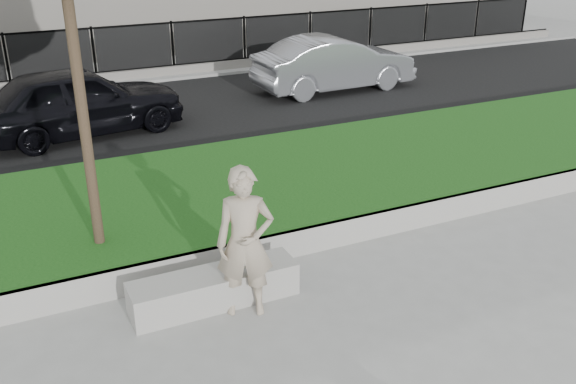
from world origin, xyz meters
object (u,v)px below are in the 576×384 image
book (246,263)px  car_silver (334,63)px  stone_bench (214,288)px  man (245,243)px  car_dark (79,101)px

book → car_silver: 10.12m
car_silver → book: bearing=142.7°
stone_bench → man: (0.30, -0.31, 0.71)m
car_silver → car_dark: bearing=96.4°
stone_bench → car_dark: car_dark is taller
car_dark → car_silver: size_ratio=1.00×
stone_bench → car_dark: 7.34m
man → book: man is taller
book → car_dark: bearing=103.5°
man → car_silver: (5.99, 8.60, -0.17)m
book → car_silver: car_silver is taller
stone_bench → man: size_ratio=1.12×
stone_bench → car_silver: 10.41m
book → car_silver: (5.85, 8.25, 0.32)m
car_dark → car_silver: bearing=-90.2°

